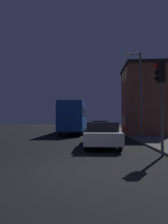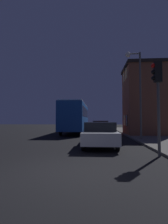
{
  "view_description": "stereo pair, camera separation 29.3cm",
  "coord_description": "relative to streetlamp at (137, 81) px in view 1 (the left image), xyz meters",
  "views": [
    {
      "loc": [
        0.7,
        -5.06,
        1.52
      ],
      "look_at": [
        -0.15,
        10.76,
        2.28
      ],
      "focal_mm": 28.0,
      "sensor_mm": 36.0,
      "label": 1
    },
    {
      "loc": [
        1.0,
        -5.04,
        1.52
      ],
      "look_at": [
        -0.15,
        10.76,
        2.28
      ],
      "focal_mm": 28.0,
      "sensor_mm": 36.0,
      "label": 2
    }
  ],
  "objects": [
    {
      "name": "car_mid_lane",
      "position": [
        -2.6,
        6.5,
        -3.76
      ],
      "size": [
        1.86,
        4.73,
        1.48
      ],
      "color": "#B21E19",
      "rests_on": "ground"
    },
    {
      "name": "brick_building",
      "position": [
        2.04,
        5.14,
        -0.86
      ],
      "size": [
        4.3,
        4.72,
        7.1
      ],
      "color": "brown",
      "rests_on": "sidewalk"
    },
    {
      "name": "ground_plane",
      "position": [
        -4.0,
        -8.33,
        -4.56
      ],
      "size": [
        120.0,
        120.0,
        0.0
      ],
      "primitive_type": "plane",
      "color": "black"
    },
    {
      "name": "traffic_light",
      "position": [
        -0.41,
        -5.77,
        -1.64
      ],
      "size": [
        0.43,
        0.24,
        4.05
      ],
      "color": "#4C4C4C",
      "rests_on": "ground"
    },
    {
      "name": "car_near_lane",
      "position": [
        -2.83,
        -3.09,
        -3.81
      ],
      "size": [
        1.87,
        4.67,
        1.42
      ],
      "color": "#B7BABF",
      "rests_on": "ground"
    },
    {
      "name": "streetlamp",
      "position": [
        0.0,
        0.0,
        0.0
      ],
      "size": [
        1.17,
        0.4,
        6.65
      ],
      "color": "#4C4C4C",
      "rests_on": "sidewalk"
    },
    {
      "name": "bus",
      "position": [
        -5.52,
        7.26,
        -2.49
      ],
      "size": [
        2.42,
        10.08,
        3.47
      ],
      "color": "#194793",
      "rests_on": "ground"
    }
  ]
}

